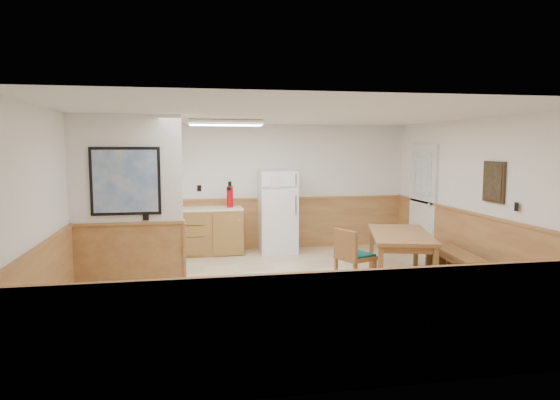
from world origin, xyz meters
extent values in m
plane|color=beige|center=(0.00, 0.00, 0.00)|extent=(6.00, 6.00, 0.00)
cube|color=white|center=(0.00, 0.00, 2.50)|extent=(6.00, 6.00, 0.02)
cube|color=white|center=(0.00, 3.00, 1.25)|extent=(6.00, 0.02, 2.50)
cube|color=white|center=(3.00, 0.00, 1.25)|extent=(0.02, 6.00, 2.50)
cube|color=white|center=(-3.00, 0.00, 1.25)|extent=(0.02, 6.00, 2.50)
cube|color=tan|center=(0.00, 2.98, 0.50)|extent=(6.00, 0.04, 1.00)
cube|color=tan|center=(2.98, 0.00, 0.50)|extent=(0.04, 6.00, 1.00)
cube|color=tan|center=(-2.98, 0.00, 0.50)|extent=(0.04, 6.00, 1.00)
cube|color=white|center=(-2.25, 0.20, 1.75)|extent=(1.50, 0.15, 1.50)
cube|color=tan|center=(-2.25, 0.20, 0.50)|extent=(1.50, 0.17, 1.00)
cube|color=black|center=(-2.25, 0.10, 1.60)|extent=(0.92, 0.03, 0.92)
cube|color=silver|center=(-2.25, 0.09, 1.60)|extent=(0.84, 0.01, 0.84)
cube|color=olive|center=(-1.10, 2.68, 0.43)|extent=(1.40, 0.60, 0.86)
cube|color=olive|center=(-2.57, 2.68, 0.43)|extent=(0.06, 0.60, 0.86)
cube|color=olive|center=(-1.83, 2.68, 0.43)|extent=(0.06, 0.60, 0.86)
cube|color=white|center=(-1.50, 2.68, 0.88)|extent=(2.20, 0.60, 0.04)
cube|color=white|center=(-1.50, 2.98, 0.95)|extent=(2.20, 0.02, 0.10)
cube|color=white|center=(2.97, 1.90, 1.02)|extent=(0.05, 1.02, 2.15)
cube|color=white|center=(2.96, 1.90, 1.02)|extent=(0.04, 0.90, 2.05)
cube|color=silver|center=(2.94, 1.90, 1.55)|extent=(0.02, 0.76, 0.80)
cube|color=white|center=(-2.10, 2.98, 1.55)|extent=(0.80, 0.03, 1.00)
cube|color=white|center=(-2.10, 2.96, 1.55)|extent=(0.70, 0.01, 0.90)
cube|color=#352515|center=(2.97, -0.30, 1.55)|extent=(0.03, 0.50, 0.60)
cube|color=black|center=(2.95, -0.30, 1.55)|extent=(0.01, 0.42, 0.52)
cube|color=white|center=(-0.80, 1.30, 2.45)|extent=(1.20, 0.30, 0.08)
cube|color=white|center=(-0.80, 1.30, 2.40)|extent=(1.15, 0.25, 0.01)
cube|color=white|center=(0.30, 2.63, 0.80)|extent=(0.72, 0.72, 1.59)
cube|color=silver|center=(0.58, 2.27, 1.45)|extent=(0.03, 0.02, 0.21)
cube|color=silver|center=(0.58, 2.27, 0.96)|extent=(0.03, 0.02, 0.38)
cube|color=#9F6F3A|center=(1.76, 0.18, 0.72)|extent=(1.32, 1.90, 0.05)
cube|color=#9F6F3A|center=(1.76, 0.18, 0.65)|extent=(1.19, 1.77, 0.10)
cube|color=#9F6F3A|center=(1.17, -0.48, 0.35)|extent=(0.09, 0.09, 0.70)
cube|color=#9F6F3A|center=(1.63, 1.06, 0.35)|extent=(0.09, 0.09, 0.70)
cube|color=#9F6F3A|center=(1.88, -0.69, 0.35)|extent=(0.09, 0.09, 0.70)
cube|color=#9F6F3A|center=(2.34, 0.84, 0.35)|extent=(0.09, 0.09, 0.70)
cube|color=#9F6F3A|center=(2.66, 0.16, 0.42)|extent=(0.57, 1.70, 0.05)
cube|color=#9F6F3A|center=(2.66, -0.62, 0.20)|extent=(0.35, 0.10, 0.40)
cube|color=#9F6F3A|center=(2.66, 0.94, 0.20)|extent=(0.35, 0.10, 0.40)
cube|color=#9F6F3A|center=(1.01, 0.11, 0.42)|extent=(0.61, 0.61, 0.06)
cube|color=#0E4844|center=(1.01, 0.11, 0.47)|extent=(0.56, 0.56, 0.03)
cube|color=#9F6F3A|center=(0.83, 0.03, 0.65)|extent=(0.24, 0.44, 0.40)
cube|color=#0E4844|center=(0.64, -0.06, 0.65)|extent=(0.18, 0.38, 0.34)
cube|color=#9F6F3A|center=(0.91, -0.16, 0.20)|extent=(0.05, 0.05, 0.39)
cube|color=#9F6F3A|center=(0.75, 0.21, 0.20)|extent=(0.05, 0.05, 0.39)
cube|color=#9F6F3A|center=(1.28, 0.01, 0.20)|extent=(0.05, 0.05, 0.39)
cube|color=#9F6F3A|center=(1.12, 0.38, 0.20)|extent=(0.05, 0.05, 0.39)
cylinder|color=#BB0A0F|center=(-0.63, 2.65, 1.10)|extent=(0.16, 0.16, 0.41)
cylinder|color=black|center=(-0.63, 2.65, 1.35)|extent=(0.07, 0.07, 0.09)
cylinder|color=#1A902C|center=(-2.14, 2.69, 1.00)|extent=(0.07, 0.07, 0.20)
camera|label=1|loc=(-1.45, -6.86, 2.07)|focal=32.00mm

